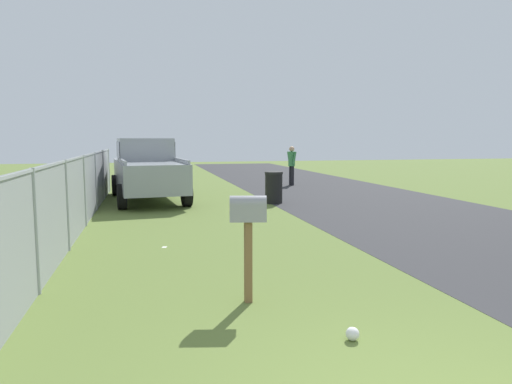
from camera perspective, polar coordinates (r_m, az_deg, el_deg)
road_asphalt at (r=11.25m, az=26.11°, el=-4.66°), size 60.00×6.48×0.01m
mailbox at (r=5.76m, az=-0.98°, el=-3.23°), size 0.29×0.49×1.36m
pickup_truck at (r=16.17m, az=-13.31°, el=2.97°), size 5.68×2.65×2.09m
trash_bin at (r=14.89m, az=2.20°, el=0.57°), size 0.59×0.59×1.02m
pedestrian at (r=20.78m, az=4.42°, el=3.63°), size 0.46×0.32×1.75m
fence_section at (r=11.64m, az=-20.44°, el=0.47°), size 15.11×0.07×1.69m
litter_wrapper_near_hydrant at (r=9.08m, az=-11.24°, el=-6.68°), size 0.14×0.11×0.01m
litter_bag_by_mailbox at (r=5.05m, az=11.82°, el=-16.76°), size 0.14×0.14×0.14m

